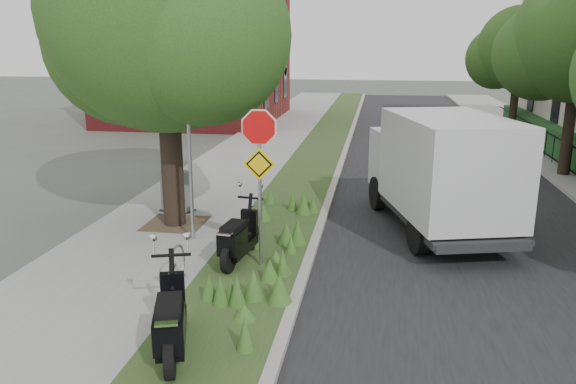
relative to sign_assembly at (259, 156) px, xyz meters
name	(u,v)px	position (x,y,z in m)	size (l,w,h in m)	color
ground	(328,287)	(1.40, -0.58, -2.33)	(120.00, 120.00, 0.00)	#4C5147
sidewalk_near	(238,164)	(-2.85, 9.42, -2.27)	(3.50, 60.00, 0.12)	gray
verge	(312,167)	(-0.10, 9.42, -2.27)	(2.00, 60.00, 0.12)	#2E441D
kerb_near	(340,168)	(0.90, 9.42, -2.26)	(0.20, 60.00, 0.13)	#9E9991
road	(440,173)	(4.40, 9.42, -2.32)	(7.00, 60.00, 0.01)	black
kerb_far	(547,175)	(7.90, 9.42, -2.26)	(0.20, 60.00, 0.13)	#9E9991
street_tree_main	(162,24)	(-2.68, 2.28, 2.48)	(6.21, 5.54, 7.66)	black
bare_post	(190,152)	(-1.80, 1.22, -0.21)	(0.08, 0.08, 4.00)	#A5A8AD
bike_hoop	(177,265)	(-1.30, -1.18, -1.83)	(0.06, 0.78, 0.77)	#A5A8AD
sign_assembly	(259,156)	(0.00, 0.00, 0.00)	(0.94, 0.08, 3.22)	#A5A8AD
fence_far	(571,158)	(8.60, 9.42, -1.66)	(0.04, 24.00, 1.00)	black
brick_building	(198,46)	(-8.10, 21.42, 1.88)	(9.40, 10.40, 8.30)	maroon
far_tree_c	(518,53)	(8.34, 17.46, 1.63)	(4.37, 3.89, 5.93)	black
scooter_near	(237,243)	(-0.47, -0.02, -1.77)	(0.54, 1.88, 0.90)	black
scooter_far	(171,328)	(-0.52, -3.55, -1.75)	(0.80, 1.92, 0.94)	black
box_truck	(440,167)	(3.67, 3.07, -0.76)	(3.38, 5.67, 2.41)	#262628
utility_cabinet	(177,192)	(-2.91, 3.26, -1.69)	(0.94, 0.79, 1.07)	#262628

